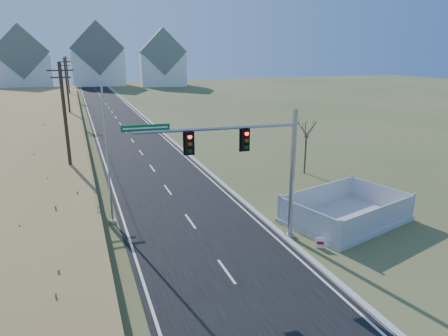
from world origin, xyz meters
The scene contains 14 objects.
ground centered at (0.00, 0.00, 0.00)m, with size 260.00×260.00×0.00m, color #495027.
road centered at (0.00, 50.00, 0.03)m, with size 8.00×180.00×0.06m, color black.
curb centered at (4.15, 50.00, 0.09)m, with size 0.30×180.00×0.18m, color #B2AFA8.
utility_pole_near centered at (-6.50, 15.00, 4.68)m, with size 1.80×0.26×9.00m.
utility_pole_mid centered at (-6.50, 45.00, 4.68)m, with size 1.80×0.26×9.00m.
utility_pole_far centered at (-6.50, 75.00, 4.68)m, with size 1.80×0.26×9.00m.
condo_nnw centered at (-18.00, 108.00, 6.94)m, with size 14.93×11.17×17.03m.
condo_n centered at (2.00, 112.00, 7.61)m, with size 15.27×10.20×18.54m.
condo_ne centered at (20.00, 104.00, 6.84)m, with size 14.12×10.51×16.52m.
traffic_signal_mast centered at (2.65, 0.38, 4.30)m, with size 8.74×1.02×6.97m.
fence_enclosure centered at (8.68, 0.97, 0.30)m, with size 7.93×6.38×1.59m.
open_sign centered at (5.34, -1.45, 0.29)m, with size 0.41×0.26×0.55m.
flagpole centered at (-4.30, 5.50, 3.29)m, with size 0.37×0.37×8.24m.
bare_tree centered at (11.62, 10.35, 3.82)m, with size 1.79×1.79×4.74m.
Camera 1 is at (-5.74, -17.06, 9.64)m, focal length 32.00 mm.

